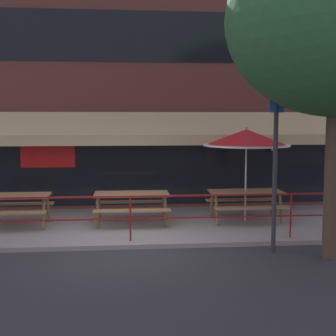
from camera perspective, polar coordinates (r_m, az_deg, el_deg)
The scene contains 9 objects.
ground_plane at distance 9.70m, azimuth -4.56°, elevation -9.90°, with size 120.00×120.00×0.00m, color #2D2D30.
patio_deck at distance 11.62m, azimuth -4.69°, elevation -6.97°, with size 15.00×4.00×0.10m, color gray.
restaurant_building at distance 13.58m, azimuth -4.92°, elevation 9.60°, with size 15.00×1.60×7.07m.
patio_railing at distance 9.80m, azimuth -4.62°, elevation -4.92°, with size 13.84×0.04×0.97m.
picnic_table_left at distance 11.74m, azimuth -18.56°, elevation -3.87°, with size 1.80×1.42×0.76m.
picnic_table_centre at distance 11.43m, azimuth -4.46°, elevation -3.83°, with size 1.80×1.42×0.76m.
picnic_table_right at distance 11.88m, azimuth 9.45°, elevation -3.52°, with size 1.80×1.42×0.76m.
patio_umbrella_right at distance 11.76m, azimuth 9.53°, elevation 3.61°, with size 2.14×2.14×2.38m.
street_sign_pole at distance 9.36m, azimuth 12.98°, elevation 2.61°, with size 0.28×0.09×4.13m.
Camera 1 is at (-0.10, -9.33, 2.65)m, focal length 50.00 mm.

